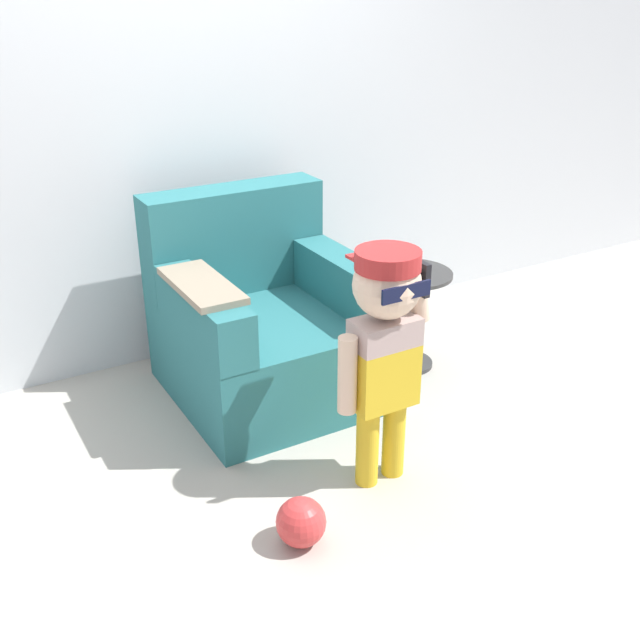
{
  "coord_description": "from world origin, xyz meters",
  "views": [
    {
      "loc": [
        -1.31,
        -2.79,
        1.87
      ],
      "look_at": [
        0.13,
        -0.31,
        0.55
      ],
      "focal_mm": 42.0,
      "sensor_mm": 36.0,
      "label": 1
    }
  ],
  "objects_px": {
    "side_table": "(410,310)",
    "toy_ball": "(301,522)",
    "armchair": "(263,324)",
    "person_child": "(384,333)"
  },
  "relations": [
    {
      "from": "person_child",
      "to": "side_table",
      "type": "bearing_deg",
      "value": 47.3
    },
    {
      "from": "armchair",
      "to": "person_child",
      "type": "relative_size",
      "value": 0.97
    },
    {
      "from": "side_table",
      "to": "toy_ball",
      "type": "relative_size",
      "value": 2.85
    },
    {
      "from": "side_table",
      "to": "toy_ball",
      "type": "height_order",
      "value": "side_table"
    },
    {
      "from": "armchair",
      "to": "person_child",
      "type": "xyz_separation_m",
      "value": [
        0.07,
        -0.9,
        0.31
      ]
    },
    {
      "from": "armchair",
      "to": "toy_ball",
      "type": "distance_m",
      "value": 1.18
    },
    {
      "from": "side_table",
      "to": "toy_ball",
      "type": "xyz_separation_m",
      "value": [
        -1.14,
        -0.92,
        -0.22
      ]
    },
    {
      "from": "armchair",
      "to": "side_table",
      "type": "xyz_separation_m",
      "value": [
        0.75,
        -0.17,
        -0.03
      ]
    },
    {
      "from": "person_child",
      "to": "toy_ball",
      "type": "height_order",
      "value": "person_child"
    },
    {
      "from": "armchair",
      "to": "side_table",
      "type": "height_order",
      "value": "armchair"
    }
  ]
}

